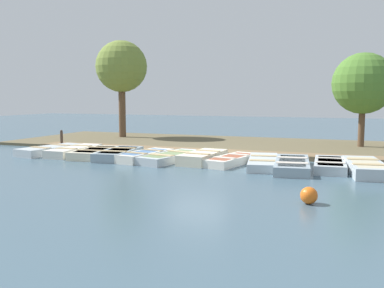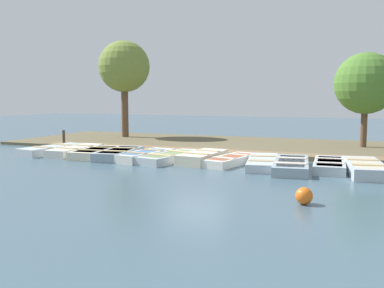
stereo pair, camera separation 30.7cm
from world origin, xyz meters
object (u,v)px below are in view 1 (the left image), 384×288
at_px(park_tree_far_left, 121,67).
at_px(rowboat_3, 119,154).
at_px(rowboat_0, 51,150).
at_px(rowboat_6, 203,157).
at_px(mooring_post_near, 62,138).
at_px(rowboat_9, 292,165).
at_px(rowboat_1, 74,151).
at_px(buoy, 309,195).
at_px(rowboat_2, 95,153).
at_px(rowboat_5, 171,157).
at_px(rowboat_4, 145,156).
at_px(rowboat_7, 231,160).
at_px(park_tree_left, 363,84).
at_px(rowboat_11, 366,167).
at_px(rowboat_10, 330,165).
at_px(rowboat_8, 263,162).

bearing_deg(park_tree_far_left, rowboat_3, 29.01).
bearing_deg(rowboat_3, rowboat_0, -100.66).
distance_m(rowboat_6, mooring_post_near, 8.88).
bearing_deg(rowboat_9, mooring_post_near, -110.10).
distance_m(rowboat_1, buoy, 12.04).
relative_size(rowboat_2, buoy, 7.08).
distance_m(rowboat_5, park_tree_far_left, 10.63).
relative_size(rowboat_5, park_tree_far_left, 0.58).
relative_size(rowboat_0, rowboat_4, 1.09).
distance_m(rowboat_0, rowboat_9, 10.93).
bearing_deg(rowboat_9, rowboat_4, -99.57).
xyz_separation_m(rowboat_2, rowboat_3, (-0.00, 1.17, 0.01)).
relative_size(rowboat_7, park_tree_left, 0.65).
bearing_deg(rowboat_5, park_tree_left, 145.96).
bearing_deg(rowboat_11, mooring_post_near, -109.10).
xyz_separation_m(rowboat_4, rowboat_6, (-0.21, 2.48, 0.03)).
bearing_deg(rowboat_2, buoy, 55.24).
xyz_separation_m(rowboat_3, park_tree_far_left, (-7.33, -4.07, 4.20)).
distance_m(rowboat_5, rowboat_11, 7.31).
bearing_deg(rowboat_10, rowboat_4, -91.25).
bearing_deg(mooring_post_near, rowboat_6, 74.91).
xyz_separation_m(buoy, park_tree_far_left, (-12.53, -12.40, 4.18)).
distance_m(rowboat_7, mooring_post_near, 10.00).
distance_m(rowboat_10, park_tree_far_left, 15.06).
bearing_deg(rowboat_2, mooring_post_near, -129.81).
height_order(rowboat_6, rowboat_11, rowboat_6).
height_order(rowboat_10, park_tree_far_left, park_tree_far_left).
height_order(rowboat_7, rowboat_9, rowboat_9).
relative_size(rowboat_5, rowboat_10, 1.16).
bearing_deg(rowboat_8, rowboat_11, 75.37).
xyz_separation_m(rowboat_7, buoy, (5.36, 3.44, 0.05)).
height_order(rowboat_4, rowboat_5, rowboat_4).
height_order(rowboat_4, mooring_post_near, mooring_post_near).
height_order(rowboat_7, rowboat_10, rowboat_10).
xyz_separation_m(rowboat_8, rowboat_9, (0.38, 1.11, 0.02)).
xyz_separation_m(rowboat_5, rowboat_11, (0.22, 7.31, 0.04)).
bearing_deg(rowboat_0, mooring_post_near, -142.78).
xyz_separation_m(rowboat_3, rowboat_8, (-0.06, 6.16, -0.03)).
relative_size(rowboat_1, mooring_post_near, 3.49).
bearing_deg(rowboat_10, park_tree_far_left, -123.07).
xyz_separation_m(rowboat_3, rowboat_11, (0.19, 9.70, 0.02)).
bearing_deg(rowboat_2, rowboat_4, 82.19).
relative_size(rowboat_4, buoy, 7.19).
bearing_deg(rowboat_7, rowboat_9, 91.15).
height_order(rowboat_2, rowboat_5, rowboat_2).
height_order(rowboat_10, buoy, buoy).
bearing_deg(rowboat_0, rowboat_11, 98.51).
bearing_deg(buoy, park_tree_left, 174.00).
distance_m(rowboat_4, rowboat_10, 7.28).
relative_size(rowboat_2, rowboat_6, 1.08).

